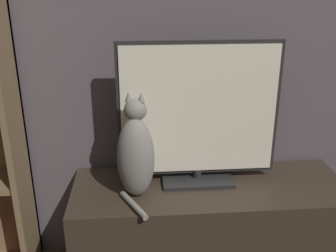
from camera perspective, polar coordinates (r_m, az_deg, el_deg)
The scene contains 4 objects.
wall_back at distance 2.08m, azimuth 5.50°, elevation 14.00°, with size 4.80×0.05×2.60m.
tv_stand at distance 2.19m, azimuth 5.91°, elevation -14.82°, with size 1.41×0.50×0.55m.
tv at distance 1.95m, azimuth 4.48°, elevation 1.45°, with size 0.80×0.22×0.73m.
cat at distance 1.86m, azimuth -4.69°, elevation -4.07°, with size 0.20×0.32×0.51m.
Camera 1 is at (-0.36, -0.81, 1.55)m, focal length 42.00 mm.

